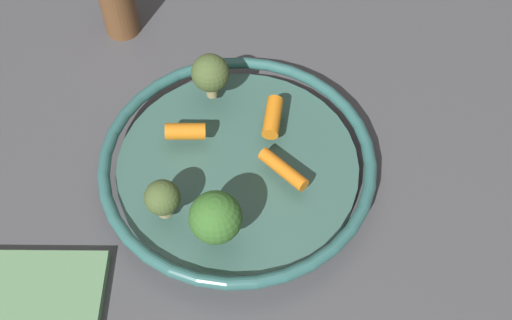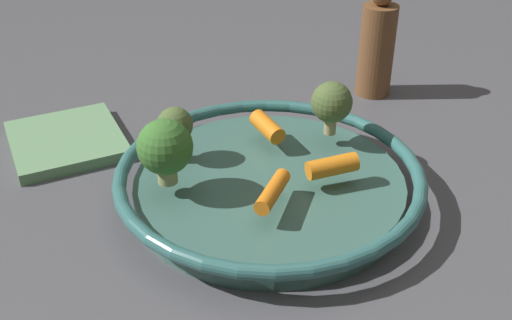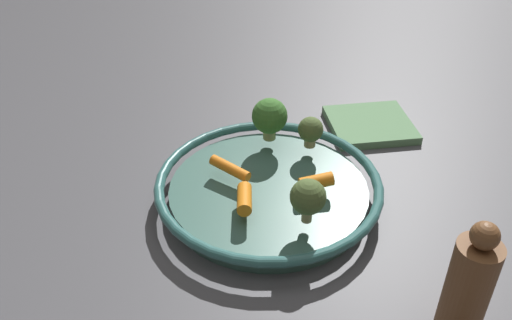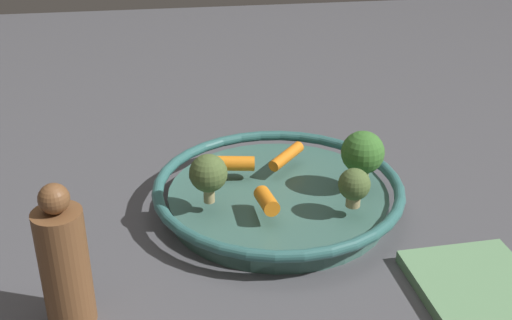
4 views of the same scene
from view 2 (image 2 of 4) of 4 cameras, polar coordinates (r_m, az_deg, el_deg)
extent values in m
plane|color=#4C4C51|center=(0.66, 1.21, -3.59)|extent=(2.15, 2.15, 0.00)
cylinder|color=#3D665B|center=(0.65, 1.23, -2.64)|extent=(0.28, 0.28, 0.03)
torus|color=#316562|center=(0.64, 1.25, -1.14)|extent=(0.32, 0.32, 0.01)
cylinder|color=orange|center=(0.69, 1.04, 3.08)|extent=(0.05, 0.03, 0.02)
cylinder|color=orange|center=(0.58, 1.55, -2.92)|extent=(0.06, 0.06, 0.02)
cylinder|color=orange|center=(0.62, 7.05, -0.57)|extent=(0.02, 0.05, 0.02)
cylinder|color=tan|center=(0.70, 6.85, 3.18)|extent=(0.01, 0.01, 0.02)
sphere|color=#4B6031|center=(0.68, 7.00, 5.33)|extent=(0.05, 0.05, 0.05)
cylinder|color=#9CA466|center=(0.61, -8.18, -1.34)|extent=(0.02, 0.02, 0.02)
sphere|color=#39702C|center=(0.60, -8.40, 1.22)|extent=(0.05, 0.05, 0.05)
cylinder|color=tan|center=(0.67, -7.35, 1.53)|extent=(0.02, 0.02, 0.01)
sphere|color=#4B6031|center=(0.66, -7.49, 3.25)|extent=(0.04, 0.04, 0.04)
cylinder|color=brown|center=(0.88, 11.05, 9.87)|extent=(0.05, 0.05, 0.13)
cube|color=#669366|center=(0.78, -17.09, 1.72)|extent=(0.14, 0.13, 0.01)
camera|label=1|loc=(0.54, -64.81, 45.17)|focal=43.46mm
camera|label=3|loc=(0.94, 49.12, 30.91)|focal=39.09mm
camera|label=4|loc=(1.26, -8.00, 34.40)|focal=45.98mm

